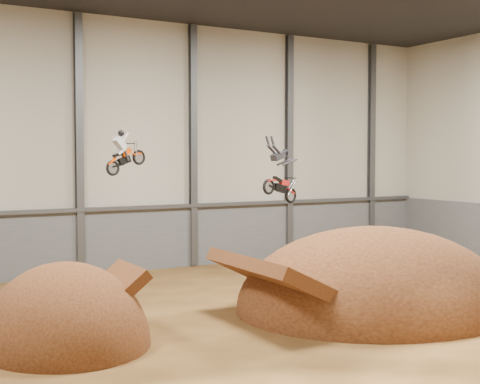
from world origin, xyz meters
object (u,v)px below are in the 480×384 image
landing_ramp (373,308)px  fmx_rider_b (278,171)px  fmx_rider_a (128,148)px  takeoff_ramp (66,345)px

landing_ramp → fmx_rider_b: fmx_rider_b is taller
fmx_rider_a → fmx_rider_b: 6.70m
fmx_rider_a → fmx_rider_b: (6.32, -2.00, -0.99)m
takeoff_ramp → fmx_rider_b: fmx_rider_b is taller
fmx_rider_b → landing_ramp: bearing=-71.2°
takeoff_ramp → fmx_rider_b: bearing=15.0°
fmx_rider_b → fmx_rider_a: bearing=148.1°
landing_ramp → takeoff_ramp: bearing=175.9°
landing_ramp → fmx_rider_a: bearing=146.9°
takeoff_ramp → landing_ramp: bearing=-4.1°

